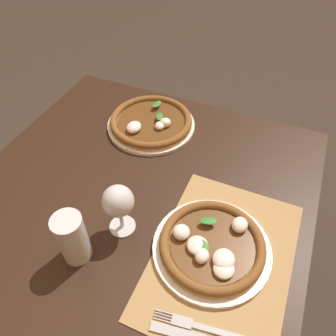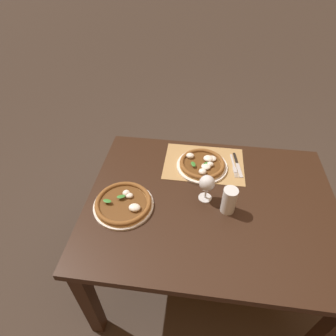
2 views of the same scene
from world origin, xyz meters
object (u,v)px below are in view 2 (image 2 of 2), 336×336
Objects in this scene: pizza_near at (202,164)px; pizza_far at (124,203)px; wine_glass at (207,184)px; knife at (238,165)px; pint_glass at (229,201)px; fork at (234,166)px.

pizza_near is 0.97× the size of pizza_far.
pizza_far is 1.98× the size of wine_glass.
pizza_far reaches higher than knife.
wine_glass reaches higher than pint_glass.
knife is (-0.18, -0.28, -0.10)m from wine_glass.
knife is (-0.59, -0.39, -0.01)m from pizza_far.
pizza_near reaches higher than fork.
pint_glass is 0.34m from fork.
pint_glass reaches higher than knife.
wine_glass is at bearing -29.75° from pint_glass.
pizza_near is 0.34m from pint_glass.
fork is (-0.05, -0.33, -0.06)m from pint_glass.
wine_glass is 0.35m from knife.
pizza_near is 0.19m from fork.
pizza_far is 0.68m from fork.
pizza_far is 1.53× the size of fork.
wine_glass is 0.33m from fork.
fork is (-0.57, -0.38, -0.01)m from pizza_far.
pizza_near reaches higher than knife.
pint_glass is at bearing 150.25° from wine_glass.
wine_glass is at bearing 59.40° from fork.
pizza_far is at bearing 33.58° from fork.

